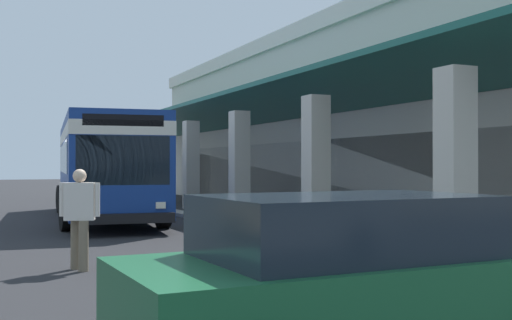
{
  "coord_description": "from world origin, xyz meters",
  "views": [
    {
      "loc": [
        20.51,
        -3.46,
        1.74
      ],
      "look_at": [
        4.06,
        3.77,
        1.88
      ],
      "focal_mm": 44.74,
      "sensor_mm": 36.0,
      "label": 1
    }
  ],
  "objects_px": {
    "transit_bus": "(104,161)",
    "parked_sedan_green": "(358,275)",
    "potted_palm": "(155,191)",
    "pedestrian": "(80,213)"
  },
  "relations": [
    {
      "from": "parked_sedan_green",
      "to": "potted_palm",
      "type": "bearing_deg",
      "value": 169.64
    },
    {
      "from": "parked_sedan_green",
      "to": "pedestrian",
      "type": "height_order",
      "value": "pedestrian"
    },
    {
      "from": "transit_bus",
      "to": "parked_sedan_green",
      "type": "relative_size",
      "value": 2.55
    },
    {
      "from": "potted_palm",
      "to": "parked_sedan_green",
      "type": "bearing_deg",
      "value": -10.36
    },
    {
      "from": "transit_bus",
      "to": "parked_sedan_green",
      "type": "height_order",
      "value": "transit_bus"
    },
    {
      "from": "transit_bus",
      "to": "pedestrian",
      "type": "bearing_deg",
      "value": -12.55
    },
    {
      "from": "transit_bus",
      "to": "potted_palm",
      "type": "distance_m",
      "value": 8.09
    },
    {
      "from": "transit_bus",
      "to": "parked_sedan_green",
      "type": "bearing_deg",
      "value": -2.36
    },
    {
      "from": "pedestrian",
      "to": "potted_palm",
      "type": "bearing_deg",
      "value": 161.34
    },
    {
      "from": "pedestrian",
      "to": "potted_palm",
      "type": "xyz_separation_m",
      "value": [
        -17.24,
        5.82,
        -0.37
      ]
    }
  ]
}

